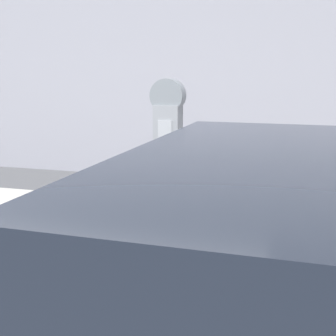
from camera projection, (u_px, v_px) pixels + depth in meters
sidewalk at (143, 246)px, 4.51m from camera, size 24.00×2.80×0.11m
building_facade at (213, 29)px, 7.12m from camera, size 24.00×0.30×4.67m
parking_meter at (168, 156)px, 3.08m from camera, size 0.22×0.14×1.55m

